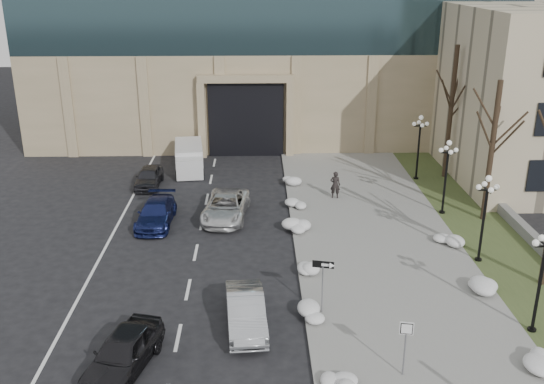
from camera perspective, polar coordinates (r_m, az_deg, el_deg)
The scene contains 26 objects.
sidewalk at distance 33.44m, azimuth 10.19°, elevation -5.34°, with size 9.00×40.00×0.12m, color gray.
curb at distance 32.84m, azimuth 2.44°, elevation -5.49°, with size 0.30×40.00×0.14m, color gray.
grass_strip at distance 35.32m, azimuth 20.61°, elevation -4.97°, with size 4.00×40.00×0.10m, color #3D4B25.
stone_wall at distance 37.65m, azimuth 22.42°, elevation -3.14°, with size 0.50×30.00×0.70m, color gray.
car_a at distance 24.25m, azimuth -13.83°, elevation -14.44°, with size 1.82×4.52×1.54m, color black.
car_b at distance 26.10m, azimuth -2.47°, elevation -11.15°, with size 1.57×4.51×1.49m, color #A8ABAF.
car_c at distance 36.61m, azimuth -10.86°, elevation -1.96°, with size 1.97×4.84×1.40m, color navy.
car_d at distance 36.92m, azimuth -4.38°, elevation -1.37°, with size 2.48×5.38×1.50m, color silver.
car_e at distance 43.07m, azimuth -11.51°, elevation 1.40°, with size 1.62×4.03×1.37m, color #2B2B30.
pedestrian at distance 39.89m, azimuth 5.97°, elevation 0.69°, with size 0.66×0.44×1.81m, color black.
box_truck at distance 46.19m, azimuth -7.81°, elevation 3.18°, with size 2.61×5.93×1.82m.
one_way_sign at distance 26.27m, azimuth 5.16°, elevation -7.44°, with size 0.97×0.39×2.62m.
keep_sign at distance 23.17m, azimuth 12.49°, elevation -13.21°, with size 0.51×0.14×2.38m.
snow_clump_c at distance 26.64m, azimuth 4.10°, elevation -11.60°, with size 1.10×1.60×0.36m, color silver.
snow_clump_d at distance 30.39m, azimuth 3.62°, elevation -7.28°, with size 1.10×1.60×0.36m, color silver.
snow_clump_e at distance 35.08m, azimuth 2.43°, elevation -3.32°, with size 1.10×1.60×0.36m, color silver.
snow_clump_f at distance 38.25m, azimuth 2.36°, elevation -1.26°, with size 1.10×1.60×0.36m, color silver.
snow_clump_g at distance 42.68m, azimuth 2.03°, elevation 1.08°, with size 1.10×1.60×0.36m, color silver.
snow_clump_i at distance 30.57m, azimuth 19.56°, elevation -8.35°, with size 1.10×1.60×0.36m, color silver.
snow_clump_j at distance 34.92m, azimuth 16.23°, elevation -4.29°, with size 1.10×1.60×0.36m, color silver.
lamppost_a at distance 26.85m, azimuth 24.12°, elevation -6.46°, with size 1.18×1.18×4.76m.
lamppost_b at distance 32.28m, azimuth 19.42°, elevation -1.35°, with size 1.18×1.18×4.76m.
lamppost_c at distance 38.06m, azimuth 16.12°, elevation 2.25°, with size 1.18×1.18×4.76m.
lamppost_d at distance 44.03m, azimuth 13.70°, elevation 4.89°, with size 1.18×1.18×4.76m.
tree_mid at distance 37.24m, azimuth 20.17°, elevation 5.31°, with size 3.20×3.20×8.50m.
tree_far at distance 44.44m, azimuth 16.64°, elevation 8.85°, with size 3.20×3.20×9.50m.
Camera 1 is at (-3.17, -15.48, 14.37)m, focal length 40.00 mm.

